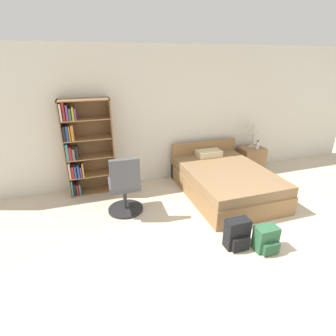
{
  "coord_description": "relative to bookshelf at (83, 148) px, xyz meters",
  "views": [
    {
      "loc": [
        -1.72,
        -1.68,
        2.35
      ],
      "look_at": [
        -0.51,
        1.98,
        0.73
      ],
      "focal_mm": 28.0,
      "sensor_mm": 36.0,
      "label": 1
    }
  ],
  "objects": [
    {
      "name": "office_chair",
      "position": [
        0.56,
        -0.97,
        -0.42
      ],
      "size": [
        0.58,
        0.62,
        1.01
      ],
      "color": "#232326",
      "rests_on": "ground_plane"
    },
    {
      "name": "bed",
      "position": [
        2.43,
        -0.85,
        -0.61
      ],
      "size": [
        1.43,
        2.0,
        0.75
      ],
      "color": "olive",
      "rests_on": "ground_plane"
    },
    {
      "name": "backpack_black",
      "position": [
        1.82,
        -2.27,
        -0.68
      ],
      "size": [
        0.32,
        0.23,
        0.41
      ],
      "color": "black",
      "rests_on": "ground_plane"
    },
    {
      "name": "wall_back",
      "position": [
        1.77,
        0.21,
        0.43
      ],
      "size": [
        9.0,
        0.06,
        2.6
      ],
      "color": "silver",
      "rests_on": "ground_plane"
    },
    {
      "name": "nightstand",
      "position": [
        3.51,
        -0.1,
        -0.6
      ],
      "size": [
        0.52,
        0.44,
        0.55
      ],
      "color": "olive",
      "rests_on": "ground_plane"
    },
    {
      "name": "water_bottle",
      "position": [
        3.56,
        -0.21,
        -0.24
      ],
      "size": [
        0.07,
        0.07,
        0.19
      ],
      "color": "silver",
      "rests_on": "nightstand"
    },
    {
      "name": "backpack_green",
      "position": [
        2.15,
        -2.45,
        -0.71
      ],
      "size": [
        0.3,
        0.25,
        0.34
      ],
      "color": "#2D603D",
      "rests_on": "ground_plane"
    },
    {
      "name": "table_lamp",
      "position": [
        3.53,
        -0.06,
        0.08
      ],
      "size": [
        0.25,
        0.25,
        0.52
      ],
      "color": "#B2B2B7",
      "rests_on": "nightstand"
    },
    {
      "name": "bookshelf",
      "position": [
        0.0,
        0.0,
        0.0
      ],
      "size": [
        0.85,
        0.34,
        1.72
      ],
      "color": "olive",
      "rests_on": "ground_plane"
    },
    {
      "name": "ground_plane",
      "position": [
        1.77,
        -3.02,
        -0.87
      ],
      "size": [
        14.0,
        14.0,
        0.0
      ],
      "primitive_type": "plane",
      "color": "beige"
    }
  ]
}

